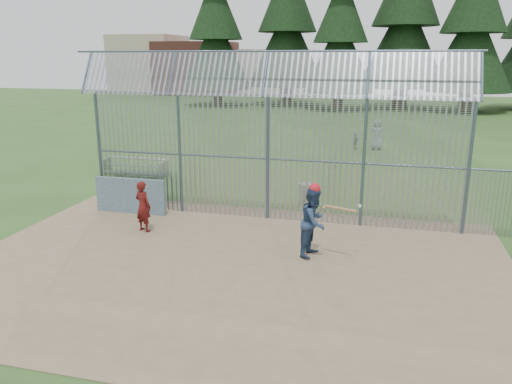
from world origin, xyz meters
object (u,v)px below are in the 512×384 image
(bleacher, at_px, (135,166))
(onlooker, at_px, (143,206))
(trash_can, at_px, (306,193))
(dugout_wall, at_px, (130,196))
(batter, at_px, (314,222))

(bleacher, bearing_deg, onlooker, -60.49)
(trash_can, bearing_deg, bleacher, 162.85)
(trash_can, relative_size, bleacher, 0.27)
(dugout_wall, relative_size, bleacher, 0.83)
(dugout_wall, relative_size, batter, 1.35)
(batter, bearing_deg, trash_can, 25.96)
(dugout_wall, height_order, bleacher, dugout_wall)
(batter, xyz_separation_m, onlooker, (-5.24, 0.61, -0.15))
(trash_can, bearing_deg, dugout_wall, -154.88)
(onlooker, xyz_separation_m, trash_can, (4.31, 4.16, -0.42))
(trash_can, distance_m, bleacher, 8.46)
(dugout_wall, relative_size, trash_can, 3.05)
(dugout_wall, bearing_deg, bleacher, 116.18)
(onlooker, bearing_deg, trash_can, -116.24)
(dugout_wall, xyz_separation_m, trash_can, (5.57, 2.61, -0.24))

